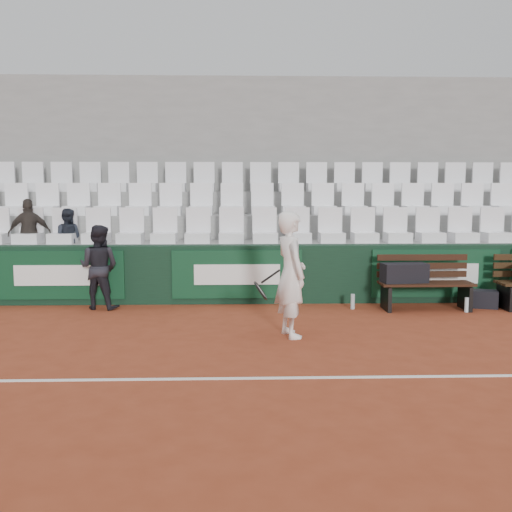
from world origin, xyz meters
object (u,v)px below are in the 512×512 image
Objects in this scene: water_bottle_near at (353,301)px; spectator_b at (28,208)px; bench_left at (426,296)px; sports_bag_left at (404,273)px; spectator_c at (66,213)px; ball_kid at (99,267)px; tennis_player at (291,274)px; sports_bag_ground at (482,299)px; water_bottle_far at (467,305)px.

water_bottle_near is 0.20× the size of spectator_b.
bench_left is 0.52m from sports_bag_left.
sports_bag_left is at bearing 169.72° from spectator_c.
spectator_b is (-6.76, 1.18, 1.39)m from bench_left.
ball_kid is 1.30× the size of spectator_c.
tennis_player is at bearing 144.48° from spectator_c.
water_bottle_near is at bearing 175.57° from bench_left.
sports_bag_left reaches higher than sports_bag_ground.
ball_kid is (-4.15, 0.16, 0.57)m from water_bottle_near.
sports_bag_ground is 2.17m from water_bottle_near.
sports_bag_left is 4.98m from ball_kid.
tennis_player is at bearing -152.41° from sports_bag_ground.
tennis_player is at bearing -154.67° from water_bottle_far.
ball_kid is at bearing 177.26° from bench_left.
spectator_b is 1.16× the size of spectator_c.
bench_left is 1.09× the size of ball_kid.
water_bottle_far is (1.77, -0.30, -0.00)m from water_bottle_near.
sports_bag_ground is 0.38× the size of spectator_b.
bench_left is at bearing -171.63° from sports_bag_ground.
tennis_player is 4.72m from spectator_c.
sports_bag_left is 2.59m from tennis_player.
ball_kid reaches higher than water_bottle_far.
water_bottle_far is 3.34m from tennis_player.
spectator_c reaches higher than ball_kid.
sports_bag_left reaches higher than water_bottle_near.
bench_left is 5.36m from ball_kid.
spectator_c is (-3.74, 2.79, 0.70)m from tennis_player.
water_bottle_near reaches higher than water_bottle_far.
spectator_b is 0.67m from spectator_c.
water_bottle_near is at bearing 150.59° from spectator_b.
tennis_player is 5.27m from spectator_b.
tennis_player is 1.21× the size of ball_kid.
sports_bag_ground is at bearing 41.52° from water_bottle_far.
sports_bag_ground is 3.85m from tennis_player.
water_bottle_far is 0.14× the size of tennis_player.
bench_left is 2.92m from tennis_player.
ball_kid is at bearing 128.70° from spectator_b.
spectator_b is at bearing 1.18° from spectator_c.
spectator_c reaches higher than bench_left.
ball_kid is (-5.33, 0.26, 0.46)m from bench_left.
sports_bag_ground is 7.30m from spectator_c.
ball_kid is (-5.93, 0.46, 0.57)m from water_bottle_far.
water_bottle_near is 1.80m from water_bottle_far.
ball_kid is at bearing 177.73° from water_bottle_near.
sports_bag_ground is 0.45× the size of spectator_c.
sports_bag_left is at bearing -174.60° from sports_bag_ground.
water_bottle_far is at bearing -13.37° from sports_bag_left.
bench_left reaches higher than water_bottle_near.
tennis_player reaches higher than bench_left.
sports_bag_ground is (1.00, 0.15, -0.08)m from bench_left.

